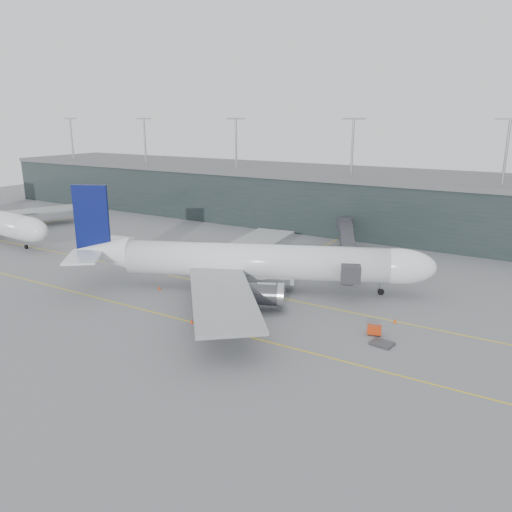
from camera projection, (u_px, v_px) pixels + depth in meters
The scene contains 17 objects.
ground at pixel (231, 279), 94.10m from camera, with size 320.00×320.00×0.00m, color slate.
taxiline_a at pixel (218, 285), 90.79m from camera, with size 160.00×0.25×0.02m, color yellow.
taxiline_b at pixel (159, 314), 77.59m from camera, with size 160.00×0.25×0.02m, color yellow.
taxiline_lead_main at pixel (301, 258), 108.12m from camera, with size 0.25×60.00×0.02m, color yellow.
taxiline_lead_adj at pixel (58, 221), 147.89m from camera, with size 0.25×60.00×0.02m, color yellow.
terminal at pixel (345, 198), 139.93m from camera, with size 240.00×36.00×29.00m.
main_aircraft at pixel (253, 262), 87.27m from camera, with size 61.49×56.68×18.07m.
jet_bridge at pixel (359, 242), 102.63m from camera, with size 18.86×44.09×6.37m.
gse_cart at pixel (374, 330), 69.92m from camera, with size 2.18×1.69×1.31m.
baggage_dolly at pixel (382, 343), 66.98m from camera, with size 2.87×2.29×0.29m, color #323236.
uld_a at pixel (237, 258), 105.38m from camera, with size 1.92×1.55×1.73m.
uld_b at pixel (247, 257), 105.43m from camera, with size 2.71×2.40×2.08m.
uld_c at pixel (253, 262), 102.24m from camera, with size 2.01×1.67×1.70m.
cone_nose at pixel (395, 321), 73.92m from camera, with size 0.50×0.50×0.80m, color #D14C0B.
cone_wing_stbd at pixel (192, 321), 73.94m from camera, with size 0.43×0.43×0.69m, color red.
cone_wing_port at pixel (300, 269), 99.27m from camera, with size 0.44×0.44×0.71m, color orange.
cone_tail at pixel (159, 288), 88.30m from camera, with size 0.47×0.47×0.76m, color red.
Camera 1 is at (50.27, -74.18, 29.44)m, focal length 35.00 mm.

